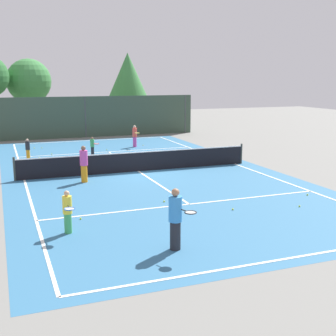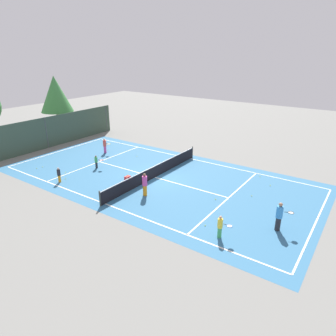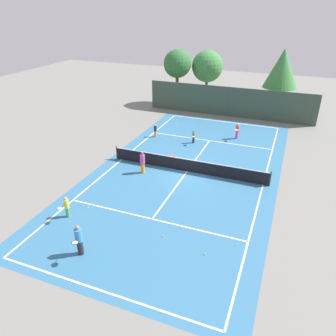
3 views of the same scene
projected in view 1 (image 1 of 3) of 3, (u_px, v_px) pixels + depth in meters
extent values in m
plane|color=slate|center=(138.00, 171.00, 22.54)|extent=(80.00, 80.00, 0.00)
cube|color=teal|center=(138.00, 171.00, 22.54)|extent=(13.00, 25.00, 0.00)
cube|color=white|center=(24.00, 180.00, 20.62)|extent=(0.10, 24.00, 0.01)
cube|color=white|center=(235.00, 164.00, 24.46)|extent=(0.10, 24.00, 0.01)
cube|color=white|center=(276.00, 261.00, 11.55)|extent=(11.00, 0.10, 0.01)
cube|color=white|center=(91.00, 140.00, 33.52)|extent=(11.00, 0.10, 0.01)
cube|color=white|center=(189.00, 204.00, 16.68)|extent=(11.00, 0.10, 0.01)
cube|color=white|center=(109.00, 152.00, 28.40)|extent=(11.00, 0.10, 0.01)
cube|color=white|center=(138.00, 171.00, 22.54)|extent=(0.10, 12.80, 0.01)
cylinder|color=#333833|center=(14.00, 169.00, 20.37)|extent=(0.10, 0.10, 1.10)
cylinder|color=#333833|center=(241.00, 154.00, 24.49)|extent=(0.10, 0.10, 1.10)
cube|color=black|center=(138.00, 162.00, 22.44)|extent=(11.80, 0.03, 0.95)
cube|color=white|center=(138.00, 152.00, 22.34)|extent=(11.80, 0.04, 0.05)
cube|color=#384C3D|center=(85.00, 117.00, 35.04)|extent=(18.00, 0.06, 3.20)
cylinder|color=#3F4447|center=(85.00, 117.00, 35.04)|extent=(0.12, 0.12, 3.20)
cylinder|color=#3F4447|center=(185.00, 114.00, 38.01)|extent=(0.12, 0.12, 3.20)
cylinder|color=brown|center=(129.00, 115.00, 40.71)|extent=(0.44, 0.44, 2.60)
cone|color=#3D8442|center=(128.00, 77.00, 40.03)|extent=(3.78, 3.78, 4.20)
cylinder|color=brown|center=(31.00, 115.00, 37.91)|extent=(0.33, 0.33, 2.96)
sphere|color=#3D8442|center=(29.00, 81.00, 37.35)|extent=(3.69, 3.69, 3.69)
cylinder|color=orange|center=(28.00, 155.00, 25.79)|extent=(0.20, 0.20, 0.56)
cylinder|color=#232328|center=(28.00, 146.00, 25.68)|extent=(0.26, 0.26, 0.49)
sphere|color=beige|center=(27.00, 140.00, 25.62)|extent=(0.15, 0.15, 0.15)
cylinder|color=orange|center=(84.00, 174.00, 20.15)|extent=(0.28, 0.28, 0.77)
cylinder|color=#D14799|center=(84.00, 158.00, 20.01)|extent=(0.35, 0.35, 0.68)
sphere|color=brown|center=(83.00, 148.00, 19.92)|extent=(0.21, 0.21, 0.21)
cylinder|color=#232328|center=(93.00, 151.00, 27.00)|extent=(0.20, 0.20, 0.53)
cylinder|color=#3FA559|center=(92.00, 143.00, 26.90)|extent=(0.24, 0.24, 0.47)
sphere|color=brown|center=(92.00, 138.00, 26.84)|extent=(0.14, 0.14, 0.14)
cylinder|color=black|center=(94.00, 143.00, 26.68)|extent=(0.08, 0.20, 0.03)
torus|color=red|center=(96.00, 144.00, 26.49)|extent=(0.41, 0.41, 0.03)
cylinder|color=silver|center=(96.00, 144.00, 26.49)|extent=(0.34, 0.34, 0.00)
cylinder|color=#232328|center=(175.00, 235.00, 12.25)|extent=(0.30, 0.30, 0.81)
cylinder|color=#388CD8|center=(175.00, 209.00, 12.10)|extent=(0.37, 0.37, 0.70)
sphere|color=#A37556|center=(175.00, 192.00, 12.00)|extent=(0.22, 0.22, 0.22)
cylinder|color=black|center=(184.00, 210.00, 11.85)|extent=(0.10, 0.20, 0.03)
torus|color=black|center=(191.00, 212.00, 11.66)|extent=(0.43, 0.43, 0.03)
cylinder|color=silver|center=(191.00, 212.00, 11.66)|extent=(0.36, 0.36, 0.00)
cylinder|color=#D14799|center=(135.00, 142.00, 30.40)|extent=(0.25, 0.25, 0.69)
cylinder|color=#E54C3F|center=(135.00, 132.00, 30.27)|extent=(0.31, 0.31, 0.60)
sphere|color=beige|center=(135.00, 127.00, 30.19)|extent=(0.19, 0.19, 0.19)
cylinder|color=black|center=(136.00, 133.00, 29.98)|extent=(0.03, 0.20, 0.03)
torus|color=yellow|center=(137.00, 133.00, 29.75)|extent=(0.34, 0.34, 0.03)
cylinder|color=silver|center=(137.00, 133.00, 29.75)|extent=(0.28, 0.28, 0.00)
cylinder|color=#3FA559|center=(68.00, 223.00, 13.55)|extent=(0.23, 0.23, 0.62)
cylinder|color=yellow|center=(67.00, 205.00, 13.44)|extent=(0.28, 0.28, 0.54)
sphere|color=tan|center=(67.00, 193.00, 13.37)|extent=(0.17, 0.17, 0.17)
cylinder|color=black|center=(68.00, 207.00, 13.16)|extent=(0.03, 0.20, 0.03)
torus|color=blue|center=(69.00, 209.00, 12.93)|extent=(0.34, 0.34, 0.03)
cylinder|color=silver|center=(69.00, 209.00, 12.93)|extent=(0.28, 0.28, 0.00)
cube|color=red|center=(99.00, 165.00, 23.17)|extent=(0.46, 0.31, 0.36)
sphere|color=#CCE533|center=(97.00, 161.00, 23.10)|extent=(0.07, 0.07, 0.07)
sphere|color=#CCE533|center=(100.00, 161.00, 23.21)|extent=(0.07, 0.07, 0.07)
sphere|color=#CCE533|center=(143.00, 145.00, 30.97)|extent=(0.07, 0.07, 0.07)
sphere|color=#CCE533|center=(164.00, 201.00, 16.97)|extent=(0.07, 0.07, 0.07)
sphere|color=#CCE533|center=(164.00, 153.00, 27.72)|extent=(0.07, 0.07, 0.07)
sphere|color=#CCE533|center=(299.00, 206.00, 16.34)|extent=(0.07, 0.07, 0.07)
sphere|color=#CCE533|center=(107.00, 150.00, 29.05)|extent=(0.07, 0.07, 0.07)
sphere|color=#CCE533|center=(233.00, 209.00, 15.96)|extent=(0.07, 0.07, 0.07)
sphere|color=#CCE533|center=(169.00, 168.00, 23.25)|extent=(0.07, 0.07, 0.07)
sphere|color=#CCE533|center=(307.00, 195.00, 17.94)|extent=(0.07, 0.07, 0.07)
sphere|color=#CCE533|center=(42.00, 148.00, 29.82)|extent=(0.07, 0.07, 0.07)
sphere|color=#CCE533|center=(81.00, 219.00, 14.89)|extent=(0.07, 0.07, 0.07)
sphere|color=#CCE533|center=(39.00, 158.00, 26.17)|extent=(0.07, 0.07, 0.07)
sphere|color=#CCE533|center=(52.00, 154.00, 27.45)|extent=(0.07, 0.07, 0.07)
sphere|color=#CCE533|center=(34.00, 148.00, 29.77)|extent=(0.07, 0.07, 0.07)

